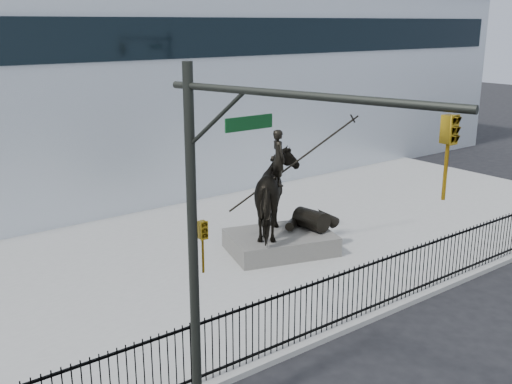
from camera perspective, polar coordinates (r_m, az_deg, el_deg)
ground at (r=16.63m, az=16.27°, el=-12.06°), size 120.00×120.00×0.00m
plaza at (r=21.02m, az=0.81°, el=-5.13°), size 30.00×12.00×0.15m
building at (r=31.05m, az=-14.40°, el=9.64°), size 44.00×14.00×9.00m
picket_fence at (r=16.91m, az=13.09°, el=-7.93°), size 22.10×0.10×1.50m
statue_plinth at (r=20.23m, az=2.35°, el=-4.81°), size 3.96×3.25×0.64m
equestrian_statue at (r=19.73m, az=2.58°, el=-0.27°), size 4.20×3.26×3.71m
traffic_signal_left at (r=10.13m, az=-2.41°, el=-4.84°), size 1.52×4.84×7.00m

